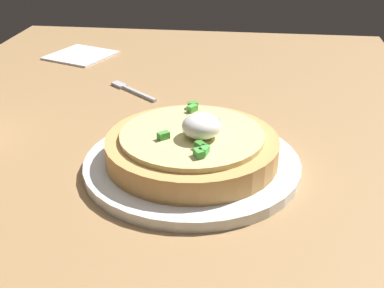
% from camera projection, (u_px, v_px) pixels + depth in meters
% --- Properties ---
extents(dining_table, '(1.17, 0.81, 0.02)m').
position_uv_depth(dining_table, '(148.00, 149.00, 0.66)').
color(dining_table, '#977248').
rests_on(dining_table, ground).
extents(plate, '(0.25, 0.25, 0.01)m').
position_uv_depth(plate, '(192.00, 164.00, 0.59)').
color(plate, white).
rests_on(plate, dining_table).
extents(pizza, '(0.20, 0.20, 0.06)m').
position_uv_depth(pizza, '(192.00, 146.00, 0.58)').
color(pizza, tan).
rests_on(pizza, plate).
extents(fork, '(0.08, 0.09, 0.00)m').
position_uv_depth(fork, '(130.00, 90.00, 0.82)').
color(fork, '#B7B7BC').
rests_on(fork, dining_table).
extents(napkin, '(0.14, 0.14, 0.00)m').
position_uv_depth(napkin, '(81.00, 55.00, 0.99)').
color(napkin, white).
rests_on(napkin, dining_table).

